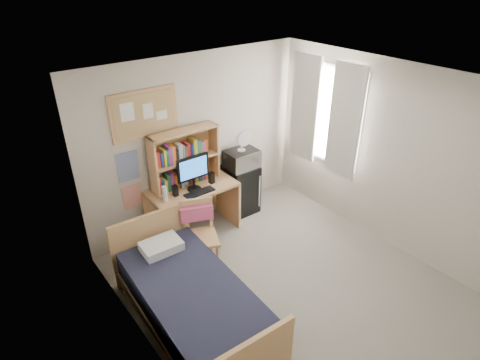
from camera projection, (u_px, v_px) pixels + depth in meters
floor at (291, 289)px, 5.11m from camera, size 3.60×4.20×0.02m
ceiling at (308, 87)px, 3.85m from camera, size 3.60×4.20×0.02m
wall_back at (197, 142)px, 5.93m from camera, size 3.60×0.04×2.60m
wall_left at (153, 269)px, 3.51m from camera, size 0.04×4.20×2.60m
wall_right at (392, 159)px, 5.45m from camera, size 0.04×4.20×2.60m
window_unit at (325, 115)px, 6.10m from camera, size 0.10×1.40×1.70m
curtain_left at (345, 122)px, 5.81m from camera, size 0.04×0.55×1.70m
curtain_right at (305, 108)px, 6.36m from camera, size 0.04×0.55×1.70m
bulletin_board at (144, 114)px, 5.20m from camera, size 0.94×0.03×0.64m
poster_wave at (128, 166)px, 5.35m from camera, size 0.30×0.01×0.42m
poster_japan at (133, 196)px, 5.58m from camera, size 0.28×0.01×0.36m
desk at (194, 211)px, 5.95m from camera, size 1.29×0.65×0.80m
desk_chair at (200, 238)px, 5.22m from camera, size 0.64×0.64×0.99m
mini_fridge at (241, 189)px, 6.51m from camera, size 0.49×0.49×0.81m
bed at (193, 305)px, 4.49m from camera, size 1.13×2.10×0.56m
hutch at (185, 158)px, 5.66m from camera, size 1.02×0.27×0.83m
monitor at (193, 173)px, 5.59m from camera, size 0.49×0.04×0.52m
keyboard at (199, 192)px, 5.61m from camera, size 0.45×0.15×0.02m
speaker_left at (175, 191)px, 5.51m from camera, size 0.07×0.07×0.16m
speaker_right at (212, 178)px, 5.83m from camera, size 0.07×0.07×0.17m
water_bottle at (165, 194)px, 5.37m from camera, size 0.07×0.07×0.23m
hoodie at (196, 212)px, 5.25m from camera, size 0.45×0.29×0.21m
microwave at (241, 159)px, 6.23m from camera, size 0.50×0.39×0.28m
desk_fan at (241, 141)px, 6.09m from camera, size 0.25×0.25×0.31m
pillow at (161, 246)px, 4.87m from camera, size 0.49×0.36×0.11m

